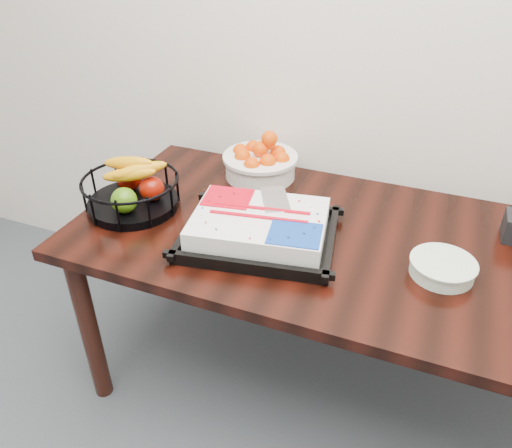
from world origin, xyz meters
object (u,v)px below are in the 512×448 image
at_px(table, 333,257).
at_px(plate_stack, 442,268).
at_px(cake_tray, 259,228).
at_px(tangerine_bowl, 260,158).
at_px(fruit_basket, 131,189).

distance_m(table, plate_stack, 0.37).
distance_m(table, cake_tray, 0.29).
height_order(table, cake_tray, cake_tray).
distance_m(tangerine_bowl, plate_stack, 0.85).
height_order(cake_tray, tangerine_bowl, tangerine_bowl).
height_order(table, plate_stack, plate_stack).
relative_size(table, plate_stack, 9.06).
bearing_deg(tangerine_bowl, plate_stack, -27.78).
bearing_deg(cake_tray, plate_stack, 3.19).
distance_m(cake_tray, plate_stack, 0.58).
bearing_deg(fruit_basket, plate_stack, 0.69).
xyz_separation_m(tangerine_bowl, fruit_basket, (-0.34, -0.41, -0.01)).
xyz_separation_m(cake_tray, fruit_basket, (-0.51, 0.02, 0.03)).
height_order(fruit_basket, plate_stack, fruit_basket).
bearing_deg(fruit_basket, table, 7.17).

